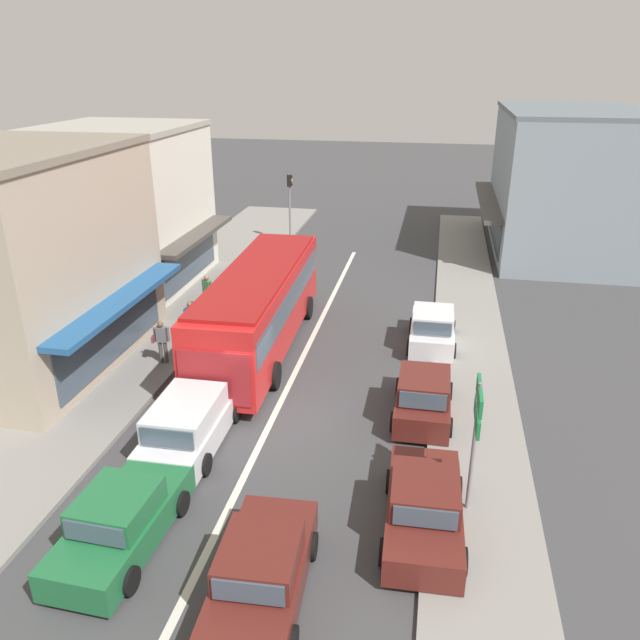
{
  "coord_description": "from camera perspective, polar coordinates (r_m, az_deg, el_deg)",
  "views": [
    {
      "loc": [
        4.62,
        -16.61,
        10.39
      ],
      "look_at": [
        0.5,
        4.86,
        1.2
      ],
      "focal_mm": 35.0,
      "sensor_mm": 36.0,
      "label": 1
    }
  ],
  "objects": [
    {
      "name": "ground_plane",
      "position": [
        20.12,
        -4.04,
        -8.34
      ],
      "size": [
        140.0,
        140.0,
        0.0
      ],
      "primitive_type": "plane",
      "color": "#3F3F42"
    },
    {
      "name": "lane_centre_line",
      "position": [
        23.53,
        -1.59,
        -3.39
      ],
      "size": [
        0.2,
        28.0,
        0.01
      ],
      "primitive_type": "cube",
      "color": "silver",
      "rests_on": "ground"
    },
    {
      "name": "sidewalk_left",
      "position": [
        27.35,
        -14.73,
        -0.15
      ],
      "size": [
        5.2,
        44.0,
        0.14
      ],
      "primitive_type": "cube",
      "color": "gray",
      "rests_on": "ground"
    },
    {
      "name": "kerb_right",
      "position": [
        24.9,
        13.52,
        -2.37
      ],
      "size": [
        2.8,
        44.0,
        0.12
      ],
      "primitive_type": "cube",
      "color": "gray",
      "rests_on": "ground"
    },
    {
      "name": "shopfront_corner_near",
      "position": [
        24.42,
        -27.09,
        4.82
      ],
      "size": [
        8.76,
        8.83,
        7.77
      ],
      "color": "#B2A38E",
      "rests_on": "ground"
    },
    {
      "name": "shopfront_mid_block",
      "position": [
        31.48,
        -17.71,
        9.64
      ],
      "size": [
        7.55,
        7.95,
        7.59
      ],
      "color": "silver",
      "rests_on": "ground"
    },
    {
      "name": "building_right_far",
      "position": [
        38.67,
        21.39,
        11.69
      ],
      "size": [
        8.2,
        12.24,
        7.91
      ],
      "color": "#84939E",
      "rests_on": "ground"
    },
    {
      "name": "city_bus",
      "position": [
        23.55,
        -5.56,
        1.51
      ],
      "size": [
        2.95,
        10.92,
        3.23
      ],
      "color": "red",
      "rests_on": "ground"
    },
    {
      "name": "sedan_queue_gap_filler",
      "position": [
        13.82,
        -5.39,
        -22.05
      ],
      "size": [
        2.05,
        4.28,
        1.47
      ],
      "color": "#561E19",
      "rests_on": "ground"
    },
    {
      "name": "wagon_queue_far_back",
      "position": [
        18.47,
        -11.8,
        -9.21
      ],
      "size": [
        1.98,
        4.52,
        1.58
      ],
      "color": "silver",
      "rests_on": "ground"
    },
    {
      "name": "sedan_adjacent_lane_trail",
      "position": [
        15.58,
        -17.72,
        -17.14
      ],
      "size": [
        2.03,
        4.27,
        1.47
      ],
      "color": "#1E6638",
      "rests_on": "ground"
    },
    {
      "name": "parked_sedan_kerb_front",
      "position": [
        15.48,
        9.49,
        -16.5
      ],
      "size": [
        2.0,
        4.25,
        1.47
      ],
      "color": "#561E19",
      "rests_on": "ground"
    },
    {
      "name": "parked_hatchback_kerb_second",
      "position": [
        19.74,
        9.43,
        -6.9
      ],
      "size": [
        1.82,
        3.7,
        1.54
      ],
      "color": "#561E19",
      "rests_on": "ground"
    },
    {
      "name": "parked_hatchback_kerb_third",
      "position": [
        24.54,
        10.23,
        -0.81
      ],
      "size": [
        1.84,
        3.71,
        1.54
      ],
      "color": "silver",
      "rests_on": "ground"
    },
    {
      "name": "traffic_light_downstreet",
      "position": [
        37.27,
        -2.78,
        11.12
      ],
      "size": [
        0.33,
        0.24,
        4.2
      ],
      "color": "gray",
      "rests_on": "ground"
    },
    {
      "name": "directional_road_sign",
      "position": [
        15.06,
        14.16,
        -8.66
      ],
      "size": [
        0.1,
        1.4,
        3.6
      ],
      "color": "gray",
      "rests_on": "ground"
    },
    {
      "name": "pedestrian_with_handbag_near",
      "position": [
        24.67,
        -11.76,
        0.1
      ],
      "size": [
        0.49,
        0.61,
        1.63
      ],
      "color": "#333338",
      "rests_on": "sidewalk_left"
    },
    {
      "name": "pedestrian_browsing_midblock",
      "position": [
        27.55,
        -10.23,
        2.65
      ],
      "size": [
        0.65,
        0.4,
        1.63
      ],
      "color": "#232838",
      "rests_on": "sidewalk_left"
    },
    {
      "name": "pedestrian_far_walker",
      "position": [
        23.12,
        -14.29,
        -1.72
      ],
      "size": [
        0.65,
        0.35,
        1.63
      ],
      "color": "#4C4742",
      "rests_on": "sidewalk_left"
    }
  ]
}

